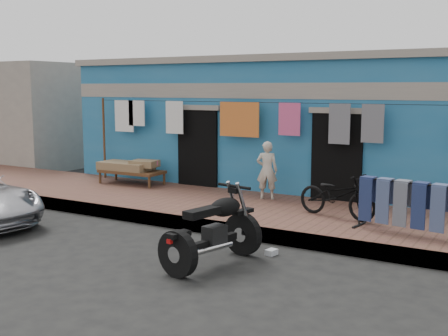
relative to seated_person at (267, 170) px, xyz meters
The scene contains 14 objects.
ground 3.94m from the seated_person, 89.73° to the right, with size 80.00×80.00×0.00m, color black.
sidewalk 1.12m from the seated_person, 88.78° to the right, with size 28.00×3.00×0.25m, color brown.
curb 2.41m from the seated_person, 89.55° to the right, with size 28.00×0.10×0.25m, color gray.
building 3.25m from the seated_person, 89.69° to the left, with size 12.20×5.20×3.36m.
neighbor_left 11.46m from the seated_person, 163.94° to the left, with size 6.00×5.00×3.40m, color #9E9384.
clothesline 1.16m from the seated_person, 142.65° to the left, with size 10.06×0.06×2.10m.
seated_person is the anchor object (origin of this frame).
bicycle 2.09m from the seated_person, 25.61° to the right, with size 0.55×1.56×1.01m, color black.
motorcycle 3.94m from the seated_person, 75.63° to the right, with size 0.96×1.87×1.15m, color black, non-canonical shape.
charpoy 3.75m from the seated_person, behind, with size 1.74×0.86×0.58m, color brown, non-canonical shape.
jeans_rack 3.65m from the seated_person, 23.95° to the right, with size 1.93×0.67×0.91m, color black, non-canonical shape.
litter_a 2.80m from the seated_person, 80.83° to the right, with size 0.17×0.13×0.08m, color silver.
litter_b 3.37m from the seated_person, 62.43° to the right, with size 0.18×0.14×0.09m, color silver.
litter_c 3.30m from the seated_person, 70.33° to the right, with size 0.21×0.17×0.08m, color silver.
Camera 1 is at (5.21, -6.83, 2.63)m, focal length 45.00 mm.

